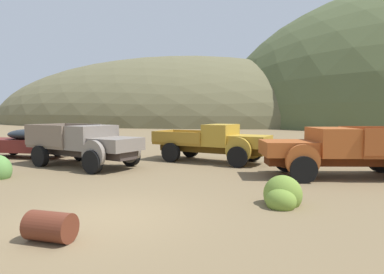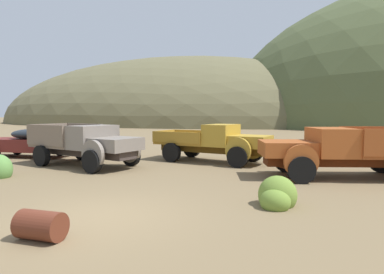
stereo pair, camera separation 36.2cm
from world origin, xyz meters
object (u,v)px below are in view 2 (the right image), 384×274
Objects in this scene: truck_primer_gray at (91,145)px; truck_oxide_orange at (335,151)px; oil_drum_tipped at (41,225)px; car_oxblood at (26,142)px; truck_mustard at (220,143)px.

truck_primer_gray is 0.88× the size of truck_oxide_orange.
truck_primer_gray is 8.99m from oil_drum_tipped.
car_oxblood is 10.83m from truck_mustard.
car_oxblood is 0.86× the size of truck_primer_gray.
truck_mustard is at bearing -178.60° from car_oxblood.
car_oxblood is 5.35× the size of oil_drum_tipped.
truck_primer_gray and truck_oxide_orange have the same top height.
truck_oxide_orange is (10.27, 1.35, 0.01)m from truck_primer_gray.
truck_mustard is 10.95m from oil_drum_tipped.
car_oxblood reaches higher than oil_drum_tipped.
oil_drum_tipped is (10.42, -8.82, -0.53)m from car_oxblood.
truck_oxide_orange reaches higher than car_oxblood.
truck_primer_gray is at bearing 122.96° from oil_drum_tipped.
car_oxblood is 15.81m from truck_oxide_orange.
truck_mustard is 0.90× the size of truck_oxide_orange.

